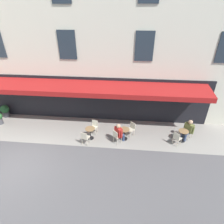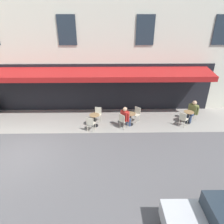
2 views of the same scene
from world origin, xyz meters
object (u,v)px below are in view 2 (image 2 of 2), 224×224
cafe_table_streetside (95,119)px  cafe_chair_cream_corner_right (98,113)px  seated_companion_in_red (126,116)px  seated_patron_in_olive (193,110)px  cafe_chair_cream_corner_left (194,112)px  cafe_chair_cream_near_door (123,120)px  cafe_table_mid_terrace (130,117)px  cafe_chair_cream_kerbside (183,118)px  cafe_chair_cream_by_window (91,123)px  cafe_table_near_entrance (188,116)px  cafe_chair_cream_facing_street (137,113)px

cafe_table_streetside → cafe_chair_cream_corner_right: cafe_chair_cream_corner_right is taller
seated_companion_in_red → seated_patron_in_olive: bearing=-170.4°
cafe_chair_cream_corner_left → seated_patron_in_olive: size_ratio=0.68×
cafe_chair_cream_corner_left → cafe_table_streetside: size_ratio=1.21×
cafe_chair_cream_corner_right → seated_companion_in_red: (-1.66, 0.75, 0.15)m
cafe_chair_cream_corner_left → cafe_table_streetside: 6.22m
cafe_chair_cream_near_door → cafe_chair_cream_corner_right: (1.50, -0.90, 0.00)m
cafe_chair_cream_corner_right → cafe_table_streetside: bearing=75.2°
cafe_chair_cream_near_door → seated_patron_in_olive: seated_patron_in_olive is taller
cafe_chair_cream_near_door → cafe_table_streetside: bearing=-9.9°
seated_companion_in_red → cafe_table_mid_terrace: bearing=-137.9°
cafe_chair_cream_kerbside → cafe_chair_cream_by_window: bearing=5.0°
cafe_table_streetside → cafe_chair_cream_by_window: 0.63m
cafe_table_streetside → seated_companion_in_red: 1.84m
seated_patron_in_olive → cafe_table_streetside: bearing=5.4°
cafe_table_near_entrance → cafe_table_streetside: (5.68, 0.30, 0.00)m
seated_patron_in_olive → seated_companion_in_red: bearing=9.6°
cafe_chair_cream_near_door → cafe_chair_cream_facing_street: 1.26m
cafe_chair_cream_facing_street → seated_patron_in_olive: size_ratio=0.68×
cafe_table_streetside → cafe_chair_cream_corner_left: bearing=-173.5°
cafe_table_near_entrance → cafe_chair_cream_facing_street: size_ratio=0.82×
cafe_chair_cream_facing_street → cafe_chair_cream_by_window: size_ratio=1.00×
cafe_chair_cream_near_door → seated_companion_in_red: seated_companion_in_red is taller
cafe_table_mid_terrace → cafe_chair_cream_facing_street: 0.63m
cafe_chair_cream_kerbside → cafe_chair_cream_near_door: bearing=2.6°
cafe_chair_cream_facing_street → cafe_chair_cream_by_window: (2.75, 1.20, 0.00)m
cafe_table_mid_terrace → cafe_chair_cream_corner_right: bearing=-13.6°
cafe_chair_cream_near_door → cafe_chair_cream_corner_right: 1.75m
cafe_chair_cream_facing_street → seated_companion_in_red: size_ratio=0.69×
cafe_table_near_entrance → cafe_chair_cream_kerbside: size_ratio=0.82×
cafe_table_near_entrance → cafe_table_streetside: 5.69m
cafe_chair_cream_kerbside → cafe_chair_cream_corner_left: same height
cafe_chair_cream_near_door → seated_companion_in_red: size_ratio=0.69×
cafe_chair_cream_kerbside → cafe_chair_cream_near_door: (3.56, 0.16, 0.00)m
cafe_table_streetside → seated_patron_in_olive: bearing=-174.6°
seated_companion_in_red → cafe_chair_cream_facing_street: bearing=-135.0°
cafe_chair_cream_corner_left → cafe_table_mid_terrace: bearing=7.9°
seated_patron_in_olive → seated_companion_in_red: seated_patron_in_olive is taller
cafe_chair_cream_kerbside → seated_companion_in_red: size_ratio=0.69×
cafe_chair_cream_kerbside → cafe_table_streetside: 5.22m
cafe_table_near_entrance → cafe_chair_cream_corner_right: bearing=-3.2°
cafe_table_streetside → seated_companion_in_red: (-1.82, 0.14, 0.21)m
cafe_table_mid_terrace → cafe_chair_cream_by_window: (2.32, 0.74, 0.06)m
cafe_table_streetside → seated_patron_in_olive: size_ratio=0.56×
cafe_chair_cream_kerbside → seated_patron_in_olive: size_ratio=0.68×
cafe_chair_cream_kerbside → cafe_chair_cream_facing_street: size_ratio=1.00×
cafe_chair_cream_by_window → seated_companion_in_red: bearing=-167.1°
cafe_table_mid_terrace → seated_companion_in_red: size_ratio=0.57×
cafe_chair_cream_kerbside → cafe_chair_cream_by_window: same height
seated_companion_in_red → cafe_table_near_entrance: bearing=-173.4°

